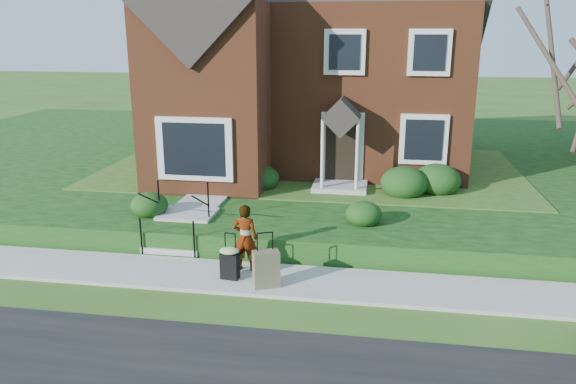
% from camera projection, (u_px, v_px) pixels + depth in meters
% --- Properties ---
extents(ground, '(120.00, 120.00, 0.00)m').
position_uv_depth(ground, '(265.00, 281.00, 12.08)').
color(ground, '#2D5119').
rests_on(ground, ground).
extents(sidewalk, '(60.00, 1.60, 0.08)m').
position_uv_depth(sidewalk, '(265.00, 279.00, 12.06)').
color(sidewalk, '#9E9B93').
rests_on(sidewalk, ground).
extents(terrace, '(44.00, 20.00, 0.60)m').
position_uv_depth(terrace, '(422.00, 162.00, 21.71)').
color(terrace, '#10340E').
rests_on(terrace, ground).
extents(walkway, '(1.20, 6.00, 0.06)m').
position_uv_depth(walkway, '(217.00, 187.00, 17.03)').
color(walkway, '#9E9B93').
rests_on(walkway, terrace).
extents(main_house, '(10.40, 10.20, 9.40)m').
position_uv_depth(main_house, '(312.00, 29.00, 19.78)').
color(main_house, brown).
rests_on(main_house, terrace).
extents(front_steps, '(1.40, 2.02, 1.50)m').
position_uv_depth(front_steps, '(182.00, 226.00, 14.08)').
color(front_steps, '#9E9B93').
rests_on(front_steps, ground).
extents(foundation_shrubs, '(9.82, 4.53, 1.00)m').
position_uv_depth(foundation_shrubs, '(303.00, 178.00, 16.36)').
color(foundation_shrubs, black).
rests_on(foundation_shrubs, terrace).
extents(woman, '(0.56, 0.37, 1.51)m').
position_uv_depth(woman, '(245.00, 238.00, 12.26)').
color(woman, '#999999').
rests_on(woman, sidewalk).
extents(suitcase_black, '(0.46, 0.39, 1.02)m').
position_uv_depth(suitcase_black, '(230.00, 261.00, 11.91)').
color(suitcase_black, black).
rests_on(suitcase_black, sidewalk).
extents(suitcase_olive, '(0.61, 0.48, 1.16)m').
position_uv_depth(suitcase_olive, '(266.00, 269.00, 11.55)').
color(suitcase_olive, brown).
rests_on(suitcase_olive, sidewalk).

